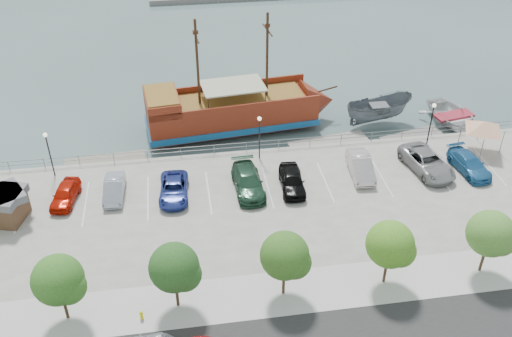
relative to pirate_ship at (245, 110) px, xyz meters
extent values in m
plane|color=#405352|center=(0.27, -13.84, -2.07)|extent=(160.00, 160.00, 0.00)
cube|color=#BBBAB7|center=(0.27, -23.84, -1.05)|extent=(100.00, 4.00, 0.05)
cylinder|color=slate|center=(0.27, -6.04, -0.12)|extent=(50.00, 0.06, 0.06)
cylinder|color=slate|center=(0.27, -6.04, -0.52)|extent=(50.00, 0.06, 0.06)
cube|color=maroon|center=(-1.41, -0.15, -0.10)|extent=(17.05, 6.89, 2.70)
cube|color=#14538C|center=(-1.41, -0.15, -0.98)|extent=(17.40, 7.23, 0.62)
cone|color=maroon|center=(7.68, 0.80, -0.10)|extent=(3.82, 5.30, 4.98)
cube|color=maroon|center=(-8.11, -0.85, 1.98)|extent=(3.64, 5.48, 1.45)
cube|color=brown|center=(-8.11, -0.85, 2.76)|extent=(3.39, 5.05, 0.12)
cube|color=brown|center=(-0.89, -0.09, 1.30)|extent=(13.89, 5.95, 0.16)
cube|color=maroon|center=(-1.67, 2.33, 1.62)|extent=(16.54, 1.93, 0.73)
cube|color=maroon|center=(-1.15, -2.62, 1.62)|extent=(16.54, 1.93, 0.73)
cylinder|color=#382111|center=(2.21, 0.23, 5.51)|extent=(0.27, 0.27, 8.51)
cylinder|color=#382111|center=(-4.50, -0.47, 5.51)|extent=(0.27, 0.27, 8.51)
cylinder|color=#382111|center=(2.21, 0.23, 8.10)|extent=(0.47, 3.11, 0.15)
cylinder|color=#382111|center=(-4.50, -0.47, 8.10)|extent=(0.47, 3.11, 0.15)
cube|color=#B8B497|center=(-1.20, -0.13, 2.81)|extent=(6.40, 4.55, 0.12)
cylinder|color=#382111|center=(8.40, 0.88, 1.15)|extent=(2.59, 0.43, 0.61)
imported|color=#575D64|center=(13.51, -1.35, -0.67)|extent=(7.56, 3.86, 2.79)
imported|color=silver|center=(21.12, -2.66, -1.32)|extent=(6.35, 8.03, 1.50)
cube|color=gray|center=(-13.73, -4.64, -1.86)|extent=(7.43, 2.63, 0.42)
cube|color=gray|center=(7.51, -4.64, -1.85)|extent=(8.06, 3.38, 0.45)
cube|color=slate|center=(15.93, -4.64, -1.89)|extent=(6.63, 3.35, 0.36)
cube|color=brown|center=(-20.55, -12.90, -0.08)|extent=(3.33, 3.33, 1.98)
cube|color=#5A5A5F|center=(-20.55, -12.90, 1.14)|extent=(3.78, 3.78, 0.63)
cylinder|color=slate|center=(18.84, -8.34, 0.04)|extent=(0.09, 0.09, 2.22)
cylinder|color=slate|center=(21.29, -7.40, 0.04)|extent=(0.09, 0.09, 2.22)
cylinder|color=slate|center=(19.78, -10.79, 0.04)|extent=(0.09, 0.09, 2.22)
cylinder|color=slate|center=(22.23, -9.85, 0.04)|extent=(0.09, 0.09, 2.22)
pyramid|color=white|center=(20.54, -9.09, 2.01)|extent=(5.48, 5.48, 0.91)
cylinder|color=yellow|center=(-10.06, -24.64, -0.80)|extent=(0.22, 0.22, 0.54)
sphere|color=yellow|center=(-10.06, -24.64, -0.51)|extent=(0.23, 0.23, 0.23)
cylinder|color=black|center=(-17.73, -7.34, 0.93)|extent=(0.12, 0.12, 4.00)
sphere|color=#FFF2CC|center=(-17.73, -7.34, 3.03)|extent=(0.36, 0.36, 0.36)
cylinder|color=black|center=(0.27, -7.34, 0.93)|extent=(0.12, 0.12, 4.00)
sphere|color=#FFF2CC|center=(0.27, -7.34, 3.03)|extent=(0.36, 0.36, 0.36)
cylinder|color=black|center=(16.27, -7.34, 0.93)|extent=(0.12, 0.12, 4.00)
sphere|color=#FFF2CC|center=(16.27, -7.34, 3.03)|extent=(0.36, 0.36, 0.36)
cylinder|color=#473321|center=(-14.73, -23.84, 0.03)|extent=(0.20, 0.20, 2.20)
sphere|color=#2E5D1D|center=(-14.73, -23.84, 2.33)|extent=(3.20, 3.20, 3.20)
sphere|color=#2E5D1D|center=(-14.13, -24.14, 1.93)|extent=(2.20, 2.20, 2.20)
cylinder|color=#473321|center=(-7.73, -23.84, 0.03)|extent=(0.20, 0.20, 2.20)
sphere|color=#22481B|center=(-7.73, -23.84, 2.33)|extent=(3.20, 3.20, 3.20)
sphere|color=#22481B|center=(-7.13, -24.14, 1.93)|extent=(2.20, 2.20, 2.20)
cylinder|color=#473321|center=(-0.73, -23.84, 0.03)|extent=(0.20, 0.20, 2.20)
sphere|color=#2F581C|center=(-0.73, -23.84, 2.33)|extent=(3.20, 3.20, 3.20)
sphere|color=#2F581C|center=(-0.13, -24.14, 1.93)|extent=(2.20, 2.20, 2.20)
cylinder|color=#473321|center=(6.27, -23.84, 0.03)|extent=(0.20, 0.20, 2.20)
sphere|color=#42771E|center=(6.27, -23.84, 2.33)|extent=(3.20, 3.20, 3.20)
sphere|color=#42771E|center=(6.87, -24.14, 1.93)|extent=(2.20, 2.20, 2.20)
cylinder|color=#473321|center=(13.27, -23.84, 0.03)|extent=(0.20, 0.20, 2.20)
sphere|color=#44722A|center=(13.27, -23.84, 2.33)|extent=(3.20, 3.20, 3.20)
sphere|color=#44722A|center=(13.87, -24.14, 1.93)|extent=(2.20, 2.20, 2.20)
imported|color=#BA1605|center=(-16.28, -11.24, -0.35)|extent=(2.43, 4.45, 1.43)
imported|color=#9DA3B2|center=(-12.40, -11.10, -0.35)|extent=(1.69, 4.41, 1.43)
imported|color=navy|center=(-7.56, -11.89, -0.38)|extent=(2.61, 5.11, 1.38)
imported|color=#20442E|center=(-1.42, -11.96, -0.25)|extent=(2.54, 5.76, 1.64)
imported|color=black|center=(2.24, -12.29, -0.26)|extent=(2.19, 4.85, 1.62)
imported|color=beige|center=(8.54, -11.13, -0.25)|extent=(2.13, 5.11, 1.64)
imported|color=gray|center=(14.43, -11.46, -0.23)|extent=(3.81, 6.42, 1.67)
imported|color=#246499|center=(18.06, -12.14, -0.34)|extent=(2.65, 5.25, 1.46)
camera|label=1|loc=(-6.60, -50.03, 27.38)|focal=40.00mm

